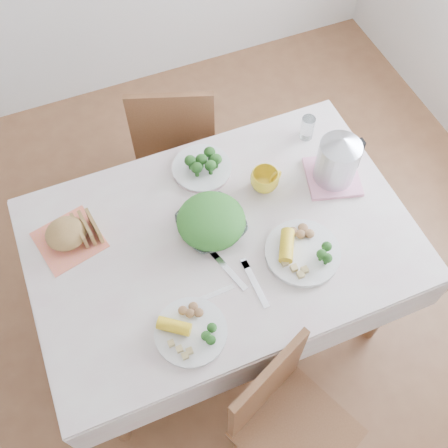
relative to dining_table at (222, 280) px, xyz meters
name	(u,v)px	position (x,y,z in m)	size (l,w,h in m)	color
floor	(222,311)	(0.00, 0.00, -0.38)	(3.60, 3.60, 0.00)	brown
dining_table	(222,280)	(0.00, 0.00, 0.00)	(1.40, 0.90, 0.75)	brown
tablecloth	(221,238)	(0.00, 0.00, 0.38)	(1.50, 1.00, 0.01)	beige
chair_near	(298,431)	(0.01, -0.73, 0.09)	(0.39, 0.39, 0.86)	brown
chair_far	(176,132)	(0.09, 0.84, 0.09)	(0.41, 0.41, 0.92)	brown
salad_bowl	(211,225)	(-0.02, 0.05, 0.42)	(0.25, 0.25, 0.06)	white
dinner_plate_left	(191,332)	(-0.25, -0.32, 0.40)	(0.26, 0.26, 0.02)	white
dinner_plate_right	(302,253)	(0.26, -0.19, 0.40)	(0.29, 0.29, 0.02)	white
broccoli_plate	(202,169)	(0.05, 0.34, 0.40)	(0.25, 0.25, 0.02)	beige
napkin	(69,240)	(-0.56, 0.21, 0.39)	(0.23, 0.23, 0.00)	#F67959
bread_loaf	(66,233)	(-0.56, 0.21, 0.45)	(0.16, 0.15, 0.10)	olive
yellow_mug	(265,180)	(0.26, 0.16, 0.43)	(0.12, 0.12, 0.09)	yellow
glass_tumbler	(308,126)	(0.55, 0.34, 0.45)	(0.06, 0.06, 0.11)	white
pink_tray	(332,177)	(0.54, 0.09, 0.40)	(0.22, 0.22, 0.02)	pink
electric_kettle	(337,160)	(0.54, 0.09, 0.51)	(0.17, 0.17, 0.24)	#B2B5BA
fork_left	(229,271)	(-0.03, -0.15, 0.39)	(0.02, 0.20, 0.00)	silver
fork_right	(255,284)	(0.04, -0.24, 0.39)	(0.02, 0.21, 0.00)	silver
knife	(214,294)	(-0.12, -0.22, 0.39)	(0.02, 0.16, 0.00)	silver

